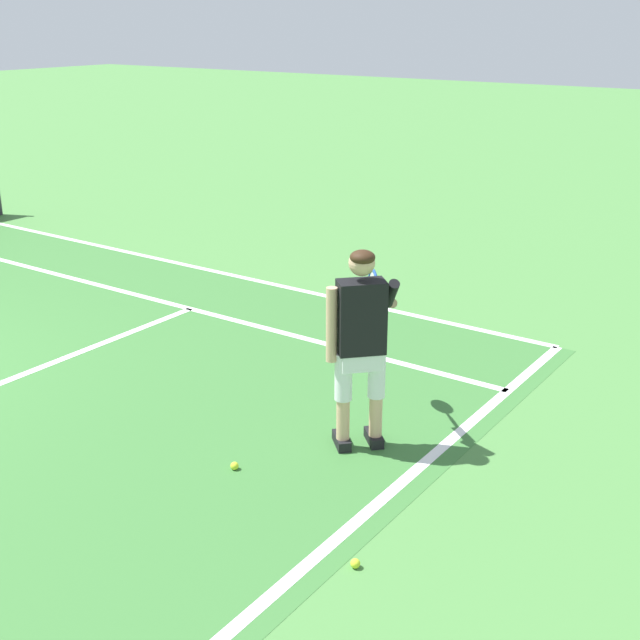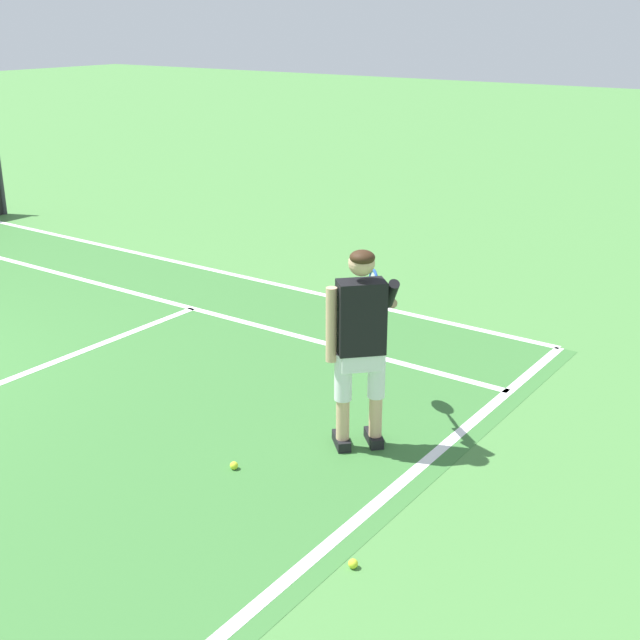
% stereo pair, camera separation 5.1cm
% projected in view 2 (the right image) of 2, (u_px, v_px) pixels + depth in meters
% --- Properties ---
extents(line_baseline, '(10.98, 0.10, 0.01)m').
position_uv_depth(line_baseline, '(224.00, 633.00, 4.92)').
color(line_baseline, white).
rests_on(line_baseline, ground).
extents(line_singles_right, '(0.10, 10.57, 0.01)m').
position_uv_depth(line_singles_right, '(130.00, 292.00, 10.94)').
color(line_singles_right, white).
rests_on(line_singles_right, ground).
extents(line_doubles_right, '(0.10, 10.57, 0.01)m').
position_uv_depth(line_doubles_right, '(202.00, 268.00, 11.99)').
color(line_doubles_right, white).
rests_on(line_doubles_right, ground).
extents(tennis_player, '(1.15, 0.75, 1.71)m').
position_uv_depth(tennis_player, '(361.00, 336.00, 6.74)').
color(tennis_player, black).
rests_on(tennis_player, ground).
extents(tennis_ball_near_feet, '(0.07, 0.07, 0.07)m').
position_uv_depth(tennis_ball_near_feet, '(234.00, 466.00, 6.68)').
color(tennis_ball_near_feet, '#CCE02D').
rests_on(tennis_ball_near_feet, ground).
extents(tennis_ball_by_baseline, '(0.07, 0.07, 0.07)m').
position_uv_depth(tennis_ball_by_baseline, '(353.00, 564.00, 5.49)').
color(tennis_ball_by_baseline, '#CCE02D').
rests_on(tennis_ball_by_baseline, ground).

